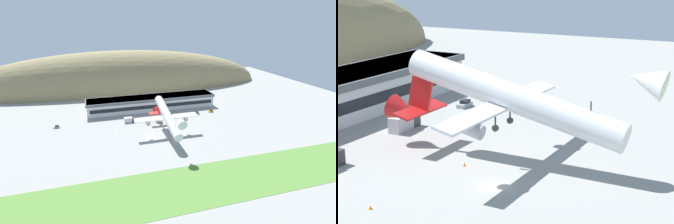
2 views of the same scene
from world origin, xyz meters
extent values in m
plane|color=gray|center=(0.00, 0.00, 0.00)|extent=(356.38, 356.38, 0.00)
cube|color=black|center=(12.94, 41.59, 4.09)|extent=(86.69, 0.16, 2.55)
cylinder|color=silver|center=(10.70, 2.03, 11.23)|extent=(4.76, 39.28, 13.27)
cone|color=silver|center=(10.70, -19.64, 16.12)|extent=(4.66, 6.13, 5.70)
cone|color=red|center=(10.70, 24.16, 6.23)|extent=(4.66, 7.06, 5.91)
cube|color=red|center=(10.70, 20.44, 10.72)|extent=(0.50, 5.79, 8.08)
cube|color=red|center=(10.70, 20.68, 7.01)|extent=(12.37, 3.33, 1.08)
cube|color=silver|center=(10.70, 3.94, 9.96)|extent=(36.23, 3.61, 1.23)
cylinder|color=#9E9EA3|center=(-0.17, 3.41, 8.53)|extent=(2.30, 4.02, 3.04)
cylinder|color=#9E9EA3|center=(21.57, 3.41, 8.53)|extent=(2.30, 4.02, 3.04)
cylinder|color=#2D2D2D|center=(8.08, 3.94, 7.55)|extent=(0.28, 0.28, 2.20)
cylinder|color=#2D2D2D|center=(8.08, 3.94, 6.45)|extent=(0.45, 1.10, 1.10)
cylinder|color=#2D2D2D|center=(13.31, 3.94, 7.55)|extent=(0.28, 0.28, 2.20)
cylinder|color=#2D2D2D|center=(13.31, 3.94, 6.45)|extent=(0.45, 1.10, 1.10)
cylinder|color=#2D2D2D|center=(10.70, -11.36, 11.12)|extent=(0.22, 0.22, 1.98)
cylinder|color=#2D2D2D|center=(10.70, -11.36, 10.13)|extent=(0.30, 0.82, 0.82)
cube|color=#999EA3|center=(39.35, 29.25, 0.46)|extent=(4.58, 1.99, 0.92)
cube|color=black|center=(39.58, 29.26, 1.30)|extent=(2.53, 1.66, 0.75)
cube|color=gold|center=(50.85, 30.30, 0.42)|extent=(3.73, 1.98, 0.84)
cube|color=black|center=(51.04, 30.31, 1.18)|extent=(2.07, 1.64, 0.69)
cube|color=#333338|center=(20.66, 30.42, 1.31)|extent=(2.74, 2.73, 2.63)
cube|color=black|center=(21.96, 30.52, 1.79)|extent=(0.24, 2.17, 1.16)
cube|color=#B7B7BC|center=(16.67, 30.13, 1.59)|extent=(5.61, 2.94, 3.18)
cube|color=black|center=(-2.94, 27.60, 1.82)|extent=(0.15, 2.02, 1.18)
cube|color=orange|center=(-15.00, 10.82, 0.01)|extent=(0.52, 0.52, 0.03)
cone|color=orange|center=(-15.00, 10.82, 0.31)|extent=(0.40, 0.40, 0.55)
cube|color=orange|center=(5.46, 8.40, 0.01)|extent=(0.52, 0.52, 0.03)
cone|color=orange|center=(5.46, 8.40, 0.31)|extent=(0.40, 0.40, 0.55)
camera|label=1|loc=(-27.87, -126.31, 62.32)|focal=28.00mm
camera|label=2|loc=(-69.00, -38.36, 32.39)|focal=60.00mm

